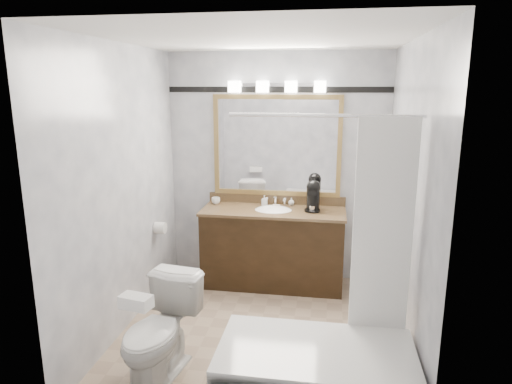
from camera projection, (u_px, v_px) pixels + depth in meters
room at (259, 196)px, 3.79m from camera, size 2.42×2.62×2.52m
vanity at (273, 246)px, 4.96m from camera, size 1.53×0.58×0.97m
mirror at (277, 146)px, 4.97m from camera, size 1.40×0.04×1.10m
vanity_light_bar at (277, 86)px, 4.77m from camera, size 1.02×0.14×0.12m
accent_stripe at (277, 90)px, 4.84m from camera, size 2.40×0.01×0.06m
bathtub at (319, 370)px, 3.07m from camera, size 1.30×0.75×1.96m
tp_roll at (160, 228)px, 4.74m from camera, size 0.11×0.12×0.12m
toilet at (159, 332)px, 3.35m from camera, size 0.53×0.79×0.75m
tissue_box at (136, 302)px, 2.92m from camera, size 0.22×0.15×0.08m
coffee_maker at (313, 195)px, 4.81m from camera, size 0.17×0.21×0.33m
cup_left at (216, 201)px, 5.09m from camera, size 0.12×0.12×0.07m
soap_bottle_a at (264, 200)px, 5.02m from camera, size 0.06×0.07×0.11m
soap_bottle_b at (291, 202)px, 5.04m from camera, size 0.08×0.08×0.08m
soap_bar at (276, 206)px, 4.97m from camera, size 0.08×0.06×0.02m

